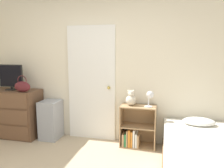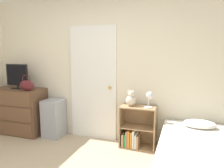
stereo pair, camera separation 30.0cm
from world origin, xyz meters
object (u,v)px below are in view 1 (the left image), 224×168
dresser (14,113)px  bookshelf (135,131)px  handbag (22,86)px  storage_bin (51,120)px  bed (206,161)px  tv (11,77)px  teddy_bear (131,99)px  desk_lamp (150,96)px

dresser → bookshelf: size_ratio=1.39×
handbag → storage_bin: (0.41, 0.19, -0.62)m
dresser → bed: size_ratio=0.51×
storage_bin → tv: bearing=-176.4°
dresser → handbag: 0.63m
storage_bin → teddy_bear: size_ratio=2.66×
dresser → bed: dresser is taller
tv → handbag: tv is taller
storage_bin → desk_lamp: (1.76, -0.01, 0.52)m
handbag → teddy_bear: bearing=6.7°
bookshelf → bed: bookshelf is taller
teddy_bear → desk_lamp: bearing=-8.5°
dresser → teddy_bear: (2.17, 0.08, 0.37)m
teddy_bear → bed: (1.05, -0.78, -0.56)m
dresser → bookshelf: (2.25, 0.08, -0.17)m
tv → handbag: (0.33, -0.14, -0.14)m
dresser → desk_lamp: desk_lamp is taller
dresser → teddy_bear: 2.20m
tv → bookshelf: tv is taller
storage_bin → bookshelf: size_ratio=1.00×
storage_bin → bed: size_ratio=0.37×
handbag → bed: bearing=-10.9°
handbag → bookshelf: size_ratio=0.43×
tv → desk_lamp: 2.51m
desk_lamp → bookshelf: bearing=167.5°
storage_bin → teddy_bear: (1.45, 0.03, 0.46)m
dresser → bookshelf: bearing=2.1°
handbag → bookshelf: bearing=6.5°
storage_bin → dresser: bearing=-176.3°
teddy_bear → desk_lamp: 0.32m
dresser → desk_lamp: size_ratio=3.67×
dresser → desk_lamp: bearing=0.7°
handbag → desk_lamp: (2.17, 0.17, -0.10)m
dresser → handbag: (0.31, -0.14, 0.54)m
desk_lamp → storage_bin: bearing=179.5°
storage_bin → teddy_bear: bearing=1.3°
dresser → storage_bin: (0.72, 0.05, -0.09)m
tv → dresser: bearing=0.1°
tv → handbag: 0.38m
tv → bed: bearing=-12.2°
bookshelf → storage_bin: bearing=-178.7°
dresser → tv: bearing=-179.9°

